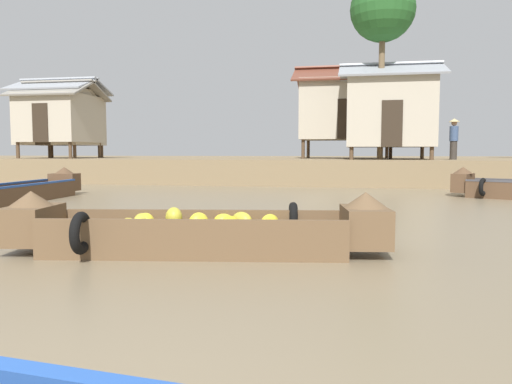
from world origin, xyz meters
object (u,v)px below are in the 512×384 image
Objects in this scene: banana_boat at (197,231)px; cargo_boat_upstream at (21,191)px; stilt_house_right at (389,111)px; vendor_person at (454,137)px; stilt_house_mid_left at (59,118)px; palm_tree_far at (383,11)px; stilt_house_left at (60,117)px; stilt_house_mid_right at (347,109)px.

banana_boat is 0.96× the size of cargo_boat_upstream.
stilt_house_right is (3.43, 15.60, 2.75)m from banana_boat.
stilt_house_right is at bearing 172.36° from vendor_person.
stilt_house_mid_left is 18.49m from vendor_person.
stilt_house_mid_left is 15.91m from stilt_house_right.
banana_boat is at bearing -101.52° from palm_tree_far.
stilt_house_right is at bearing -3.27° from stilt_house_mid_left.
vendor_person reaches higher than cargo_boat_upstream.
stilt_house_right reaches higher than stilt_house_mid_left.
stilt_house_left is 18.84m from vendor_person.
cargo_boat_upstream is 0.72× the size of palm_tree_far.
stilt_house_mid_right is (14.10, 1.77, 0.34)m from stilt_house_mid_left.
stilt_house_left reaches higher than banana_boat.
banana_boat is 8.68m from cargo_boat_upstream.
stilt_house_right is at bearing -5.15° from stilt_house_left.
vendor_person is (2.91, 0.33, -5.05)m from palm_tree_far.
vendor_person is (5.96, 15.26, 1.65)m from banana_boat.
stilt_house_mid_left is at bearing -61.25° from stilt_house_left.
palm_tree_far reaches higher than stilt_house_mid_left.
stilt_house_left is at bearing 174.85° from stilt_house_right.
stilt_house_mid_left is 0.93× the size of stilt_house_right.
banana_boat is 1.31× the size of stilt_house_mid_left.
stilt_house_left reaches higher than stilt_house_mid_left.
stilt_house_mid_left is at bearing 174.18° from palm_tree_far.
cargo_boat_upstream is at bearing -62.22° from stilt_house_mid_left.
stilt_house_mid_left is at bearing 127.04° from banana_boat.
cargo_boat_upstream is 3.17× the size of vendor_person.
stilt_house_mid_right reaches higher than stilt_house_mid_left.
stilt_house_mid_right is at bearing 56.85° from cargo_boat_upstream.
palm_tree_far is (15.50, -1.58, 3.95)m from stilt_house_mid_left.
stilt_house_mid_right is at bearing 123.85° from stilt_house_right.
palm_tree_far reaches higher than stilt_house_left.
banana_boat is at bearing -111.32° from vendor_person.
stilt_house_left is 0.57× the size of palm_tree_far.
stilt_house_mid_left is at bearing 117.78° from cargo_boat_upstream.
stilt_house_mid_right is (14.40, 1.21, 0.25)m from stilt_house_left.
stilt_house_mid_right is 5.12m from palm_tree_far.
banana_boat is 0.69× the size of palm_tree_far.
banana_boat is 3.04× the size of vendor_person.
stilt_house_mid_left is (-5.78, 10.97, 2.75)m from cargo_boat_upstream.
stilt_house_left is at bearing 118.75° from stilt_house_mid_left.
stilt_house_left is 16.41m from palm_tree_far.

